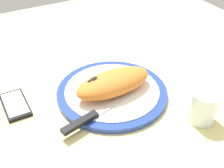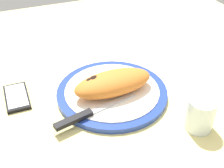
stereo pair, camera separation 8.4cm
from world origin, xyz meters
TOP-DOWN VIEW (x-y plane):
  - ground_plane at (0.00, 0.00)cm, footprint 150.00×150.00cm
  - plate at (0.00, 0.00)cm, footprint 31.75×31.75cm
  - calzone at (-0.28, 0.86)cm, footprint 22.95×10.67cm
  - fork at (0.30, -7.31)cm, footprint 16.30×2.33cm
  - knife at (10.69, 7.88)cm, footprint 23.95×7.28cm
  - smartphone at (25.83, -8.39)cm, footprint 6.44×12.40cm
  - water_glass at (-15.37, 20.28)cm, footprint 6.98×6.98cm

SIDE VIEW (x-z plane):
  - ground_plane at x=0.00cm, z-range -3.00..0.00cm
  - smartphone at x=25.83cm, z-range -0.02..1.14cm
  - plate at x=0.00cm, z-range -0.04..1.83cm
  - fork at x=0.30cm, z-range 1.86..2.26cm
  - knife at x=10.69cm, z-range 1.76..2.96cm
  - water_glass at x=-15.37cm, z-range -0.53..8.09cm
  - calzone at x=-0.28cm, z-range 1.89..7.79cm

